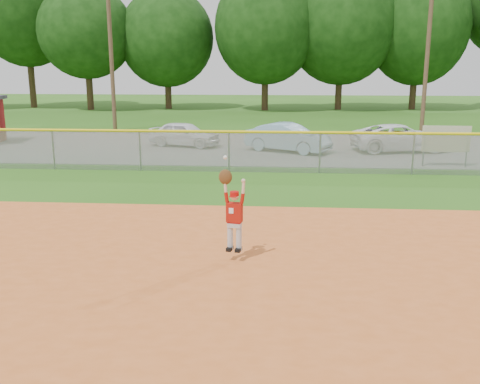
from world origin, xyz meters
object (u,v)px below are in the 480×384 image
Objects in this scene: car_white_b at (400,138)px; ballplayer at (233,211)px; car_blue at (288,138)px; car_white_a at (184,134)px; sponsor_sign at (446,140)px.

car_white_b is 2.27× the size of ballplayer.
car_white_b is at bearing -56.43° from car_blue.
car_blue reaches higher than car_white_a.
ballplayer reaches higher than car_white_a.
car_white_b is 2.42× the size of sponsor_sign.
car_white_b is at bearing -78.10° from car_white_a.
car_white_a is at bearing 103.48° from car_blue.
ballplayer is (3.68, -15.21, 0.45)m from car_white_a.
car_blue is 2.00× the size of ballplayer.
car_white_b is (10.05, -0.76, 0.02)m from car_white_a.
sponsor_sign is (6.02, -3.19, 0.40)m from car_blue.
car_white_a is at bearing 157.85° from sponsor_sign.
car_blue is 0.88× the size of car_white_b.
car_white_b is 15.79m from ballplayer.
ballplayer is at bearing -124.16° from sponsor_sign.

